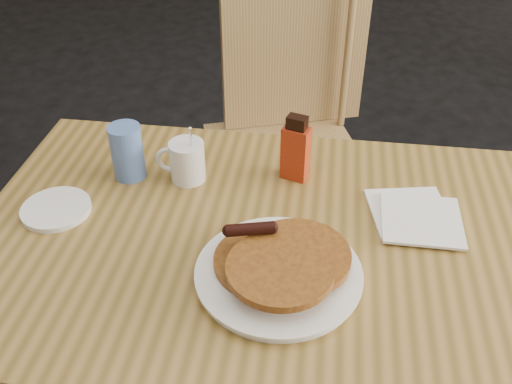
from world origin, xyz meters
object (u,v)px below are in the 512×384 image
main_table (259,252)px  coffee_mug (186,160)px  pancake_plate (279,268)px  chair_main_far (290,110)px  syrup_bottle (296,150)px  blue_tumbler (127,152)px

main_table → coffee_mug: size_ratio=8.26×
pancake_plate → chair_main_far: bearing=93.8°
coffee_mug → syrup_bottle: size_ratio=0.94×
pancake_plate → coffee_mug: 0.36m
pancake_plate → syrup_bottle: bearing=90.0°
chair_main_far → syrup_bottle: 0.59m
coffee_mug → syrup_bottle: (0.23, 0.04, 0.02)m
syrup_bottle → pancake_plate: bearing=-73.2°
syrup_bottle → blue_tumbler: (-0.36, -0.05, -0.01)m
syrup_bottle → blue_tumbler: syrup_bottle is taller
coffee_mug → chair_main_far: bearing=84.1°
coffee_mug → blue_tumbler: bearing=-166.2°
main_table → pancake_plate: pancake_plate is taller
syrup_bottle → chair_main_far: bearing=112.7°
pancake_plate → blue_tumbler: size_ratio=2.41×
coffee_mug → blue_tumbler: coffee_mug is taller
pancake_plate → blue_tumbler: (-0.36, 0.27, 0.04)m
main_table → blue_tumbler: size_ratio=9.52×
chair_main_far → pancake_plate: (0.06, -0.87, 0.16)m
pancake_plate → coffee_mug: size_ratio=2.09×
main_table → chair_main_far: chair_main_far is taller
main_table → pancake_plate: 0.14m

